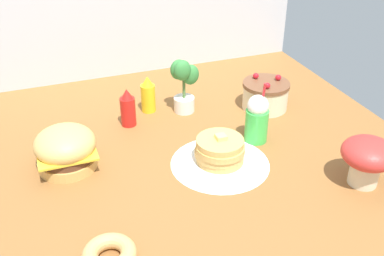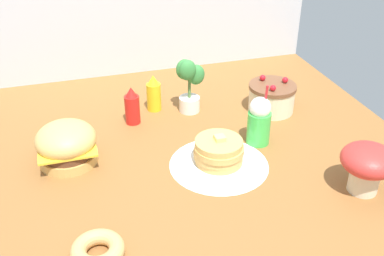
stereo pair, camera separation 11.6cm
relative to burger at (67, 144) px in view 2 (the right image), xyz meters
name	(u,v)px [view 2 (the right image)]	position (x,y,z in m)	size (l,w,h in m)	color
ground_plane	(192,167)	(0.51, -0.18, -0.10)	(2.11, 2.14, 0.02)	brown
doily_mat	(219,165)	(0.62, -0.22, -0.09)	(0.43, 0.43, 0.00)	white
burger	(67,144)	(0.00, 0.00, 0.00)	(0.26, 0.26, 0.19)	#DBA859
pancake_stack	(219,154)	(0.62, -0.22, -0.03)	(0.34, 0.34, 0.14)	white
layer_cake	(272,97)	(1.06, 0.18, -0.01)	(0.25, 0.25, 0.18)	beige
ketchup_bottle	(132,106)	(0.33, 0.26, 0.00)	(0.07, 0.07, 0.20)	red
mustard_bottle	(154,94)	(0.47, 0.36, 0.00)	(0.07, 0.07, 0.20)	yellow
cream_soda_cup	(259,121)	(0.86, -0.09, 0.03)	(0.11, 0.11, 0.30)	green
donut_pink_glaze	(98,250)	(0.06, -0.60, -0.06)	(0.18, 0.18, 0.06)	tan
potted_plant	(189,83)	(0.64, 0.29, 0.07)	(0.14, 0.12, 0.30)	white
mushroom_stool	(368,164)	(1.12, -0.55, 0.04)	(0.22, 0.22, 0.21)	beige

